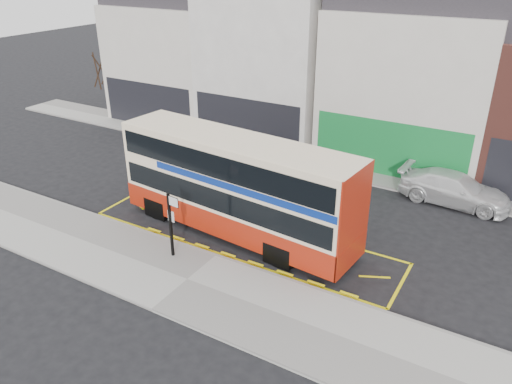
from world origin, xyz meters
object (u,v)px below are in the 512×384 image
Objects in this scene: bus_stop_post at (171,219)px; car_grey at (259,158)px; street_tree_left at (105,61)px; double_decker_bus at (237,186)px; car_white at (454,189)px; car_silver at (207,146)px; street_tree_right at (438,122)px.

bus_stop_post is 9.82m from car_grey.
double_decker_bus is at bearing -29.88° from street_tree_left.
car_white is 0.90× the size of street_tree_left.
car_grey reaches higher than car_silver.
double_decker_bus is 2.12× the size of car_white.
car_white reaches higher than car_silver.
bus_stop_post is 14.02m from car_white.
street_tree_left reaches higher than double_decker_bus.
double_decker_bus is 7.29m from car_grey.
car_grey is at bearing -156.02° from street_tree_right.
bus_stop_post is 21.49m from street_tree_left.
bus_stop_post is at bearing -117.53° from street_tree_right.
double_decker_bus is at bearing -119.53° from street_tree_right.
car_white is 1.13× the size of street_tree_right.
car_grey is 0.88× the size of car_white.
street_tree_right reaches higher than car_white.
car_grey is (-1.60, 9.63, -1.07)m from bus_stop_post.
car_silver is at bearing 125.09° from bus_stop_post.
street_tree_left is (-15.13, 3.68, 3.27)m from car_grey.
street_tree_left is at bearing 148.10° from bus_stop_post.
bus_stop_post is at bearing -38.50° from street_tree_left.
bus_stop_post is 0.47× the size of street_tree_left.
street_tree_left reaches higher than car_white.
car_silver is 0.69× the size of car_white.
double_decker_bus is 4.01× the size of bus_stop_post.
car_silver is 0.78× the size of car_grey.
car_grey is at bearing 106.03° from bus_stop_post.
car_silver is 14.20m from car_white.
bus_stop_post is 0.60× the size of car_grey.
double_decker_bus reaches higher than car_grey.
street_tree_left is at bearing 155.52° from double_decker_bus.
street_tree_right reaches higher than bus_stop_post.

